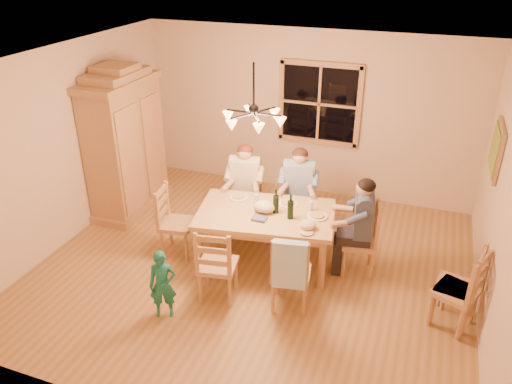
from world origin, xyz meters
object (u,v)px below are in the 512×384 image
at_px(dining_table, 266,219).
at_px(chair_far_right, 297,214).
at_px(chair_spare_front, 453,299).
at_px(chair_end_left, 178,234).
at_px(wine_bottle_a, 276,201).
at_px(adult_slate_man, 362,215).
at_px(wine_bottle_b, 290,207).
at_px(chair_near_left, 218,275).
at_px(chair_far_left, 245,210).
at_px(chair_near_right, 291,284).
at_px(chair_end_right, 358,251).
at_px(chair_spare_back, 453,303).
at_px(armoire, 126,146).
at_px(child, 163,285).
at_px(adult_plaid_man, 299,181).
at_px(adult_woman, 245,177).
at_px(chandelier, 254,117).

distance_m(dining_table, chair_far_right, 0.96).
bearing_deg(chair_far_right, chair_spare_front, 140.44).
height_order(chair_end_left, wine_bottle_a, wine_bottle_a).
xyz_separation_m(adult_slate_man, wine_bottle_b, (-0.85, -0.24, 0.08)).
relative_size(chair_far_right, wine_bottle_a, 3.00).
xyz_separation_m(chair_near_left, wine_bottle_a, (0.42, 0.92, 0.62)).
bearing_deg(chair_far_left, chair_far_right, -180.00).
xyz_separation_m(chair_near_right, adult_slate_man, (0.63, 0.94, 0.54)).
height_order(chair_end_right, chair_spare_back, same).
xyz_separation_m(armoire, dining_table, (2.51, -0.71, -0.40)).
relative_size(chair_end_left, wine_bottle_b, 3.00).
height_order(chair_end_left, child, chair_end_left).
xyz_separation_m(armoire, adult_slate_man, (3.71, -0.51, -0.22)).
bearing_deg(chair_end_right, adult_plaid_man, 46.64).
xyz_separation_m(adult_plaid_man, child, (-0.94, -2.27, -0.42)).
distance_m(wine_bottle_a, chair_spare_back, 2.37).
bearing_deg(adult_woman, child, 75.78).
distance_m(chair_far_left, chair_spare_back, 3.16).
distance_m(chair_near_right, child, 1.47).
distance_m(chandelier, adult_slate_man, 1.83).
height_order(wine_bottle_b, chair_spare_front, wine_bottle_b).
bearing_deg(chair_near_right, child, -162.74).
height_order(chandelier, dining_table, chandelier).
bearing_deg(chandelier, chair_spare_front, -4.58).
bearing_deg(armoire, dining_table, -15.85).
relative_size(chair_far_left, adult_woman, 1.13).
bearing_deg(adult_woman, wine_bottle_b, 129.73).
height_order(chair_near_right, wine_bottle_b, wine_bottle_b).
relative_size(chandelier, armoire, 0.33).
xyz_separation_m(armoire, chair_end_left, (1.32, -0.92, -0.75)).
relative_size(chair_near_right, chair_spare_front, 1.00).
bearing_deg(chair_near_right, dining_table, 117.90).
bearing_deg(chair_end_right, chair_far_right, 46.64).
bearing_deg(wine_bottle_b, chair_near_left, -126.76).
distance_m(adult_slate_man, chair_spare_back, 1.44).
bearing_deg(chair_spare_front, wine_bottle_a, 91.16).
bearing_deg(chandelier, chair_far_left, 117.34).
distance_m(chair_near_right, wine_bottle_a, 1.09).
relative_size(chair_far_left, chair_end_right, 1.00).
bearing_deg(dining_table, adult_slate_man, 9.64).
height_order(chandelier, child, chandelier).
bearing_deg(dining_table, chair_near_right, -52.46).
bearing_deg(wine_bottle_b, chair_end_right, 15.84).
height_order(chair_near_left, chair_end_right, same).
bearing_deg(adult_woman, chandelier, 107.69).
xyz_separation_m(chair_far_right, chair_near_left, (-0.49, -1.75, 0.00)).
distance_m(chandelier, chair_spare_front, 3.03).
bearing_deg(chair_spare_back, chandelier, 106.88).
distance_m(chair_far_right, chair_spare_front, 2.49).
bearing_deg(chair_spare_back, chair_near_right, 122.35).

